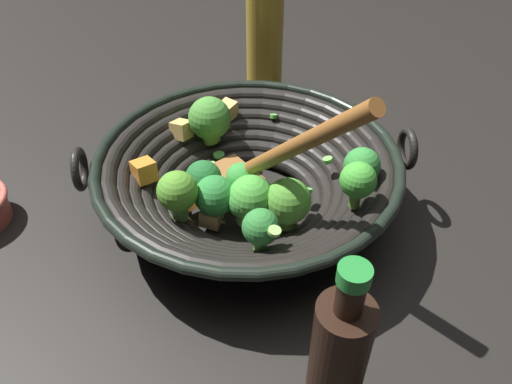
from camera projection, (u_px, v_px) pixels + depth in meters
The scene contains 4 objects.
ground_plane at pixel (248, 211), 0.68m from camera, with size 4.00×4.00×0.00m, color black.
wok at pixel (248, 177), 0.64m from camera, with size 0.38×0.38×0.25m.
soy_sauce_bottle at pixel (339, 354), 0.43m from camera, with size 0.05×0.05×0.19m.
cooking_oil_bottle at pixel (265, 37), 0.86m from camera, with size 0.06×0.06×0.25m.
Camera 1 is at (-0.30, -0.40, 0.46)m, focal length 35.59 mm.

